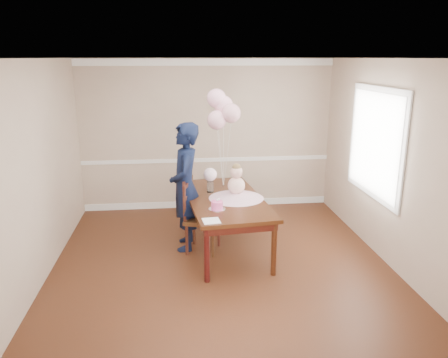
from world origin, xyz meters
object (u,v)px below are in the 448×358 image
Objects in this scene: woman at (185,187)px; dining_table_top at (225,199)px; dining_chair_seat at (203,220)px; birthday_cake at (217,205)px.

dining_table_top is at bearing 82.25° from woman.
dining_chair_seat is at bearing -174.86° from dining_table_top.
woman is at bearing 124.87° from birthday_cake.
woman reaches higher than birthday_cake.
woman is (-0.56, 0.09, 0.18)m from dining_table_top.
dining_table_top is 0.52m from birthday_cake.
dining_table_top is at bearing 28.95° from dining_chair_seat.
birthday_cake is at bearing 36.60° from woman.
dining_table_top reaches higher than dining_chair_seat.
birthday_cake reaches higher than dining_table_top.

